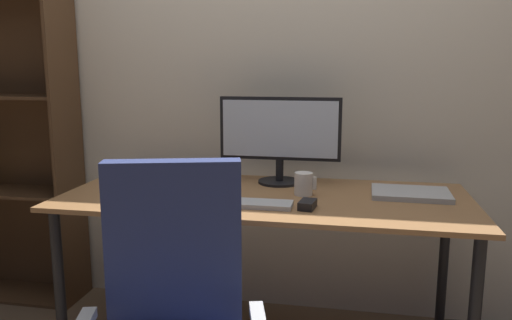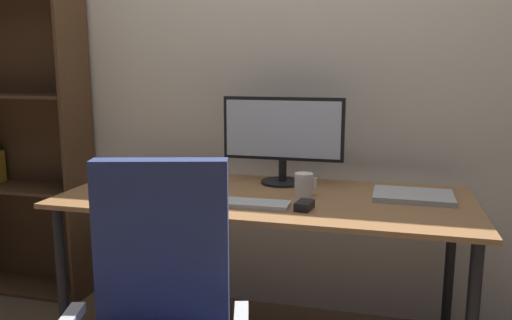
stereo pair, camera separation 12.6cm
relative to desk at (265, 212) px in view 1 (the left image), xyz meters
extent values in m
cube|color=beige|center=(0.00, 0.54, 0.64)|extent=(6.40, 0.10, 2.60)
cube|color=olive|center=(0.00, 0.00, 0.07)|extent=(1.71, 0.74, 0.02)
cylinder|color=black|center=(-0.80, -0.31, -0.30)|extent=(0.04, 0.04, 0.72)
cylinder|color=black|center=(-0.80, 0.31, -0.30)|extent=(0.04, 0.04, 0.72)
cylinder|color=black|center=(0.80, 0.31, -0.30)|extent=(0.04, 0.04, 0.72)
cylinder|color=black|center=(0.03, 0.23, 0.08)|extent=(0.20, 0.20, 0.01)
cylinder|color=black|center=(0.03, 0.23, 0.14)|extent=(0.04, 0.04, 0.10)
cube|color=black|center=(0.03, 0.23, 0.33)|extent=(0.56, 0.03, 0.29)
cube|color=silver|center=(0.03, 0.22, 0.33)|extent=(0.53, 0.01, 0.26)
cube|color=#B7BABC|center=(-0.01, -0.18, 0.09)|extent=(0.29, 0.11, 0.02)
cube|color=black|center=(0.20, -0.18, 0.09)|extent=(0.07, 0.10, 0.03)
cylinder|color=white|center=(0.16, 0.03, 0.12)|extent=(0.08, 0.08, 0.10)
cube|color=white|center=(0.21, 0.03, 0.13)|extent=(0.02, 0.01, 0.05)
cube|color=#B7BABC|center=(0.61, 0.10, 0.09)|extent=(0.32, 0.24, 0.02)
cube|color=navy|center=(-0.15, -0.70, 0.09)|extent=(0.40, 0.17, 0.52)
cube|color=#4C331E|center=(-1.11, 0.33, 0.20)|extent=(0.02, 0.28, 1.72)
cube|color=#4C331E|center=(-1.48, 0.46, 0.20)|extent=(0.74, 0.01, 1.72)
cube|color=#4C331E|center=(-1.48, 0.33, -0.66)|extent=(0.71, 0.26, 0.02)
cube|color=#4C331E|center=(-1.48, 0.33, -0.06)|extent=(0.71, 0.26, 0.02)
cube|color=#4C331E|center=(-1.48, 0.33, 0.46)|extent=(0.71, 0.26, 0.02)
camera|label=1|loc=(0.36, -2.05, 0.61)|focal=35.43mm
camera|label=2|loc=(0.48, -2.03, 0.61)|focal=35.43mm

